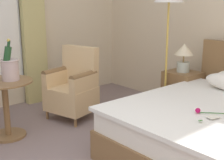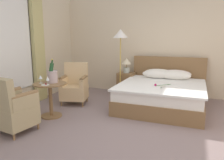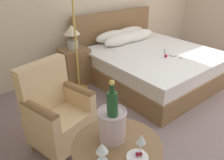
{
  "view_description": "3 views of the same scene",
  "coord_description": "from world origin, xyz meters",
  "views": [
    {
      "loc": [
        1.67,
        -1.27,
        1.55
      ],
      "look_at": [
        -1.04,
        1.09,
        0.65
      ],
      "focal_mm": 50.0,
      "sensor_mm": 36.0,
      "label": 1
    },
    {
      "loc": [
        0.92,
        -3.38,
        1.56
      ],
      "look_at": [
        -0.74,
        0.87,
        0.66
      ],
      "focal_mm": 35.0,
      "sensor_mm": 36.0,
      "label": 2
    },
    {
      "loc": [
        -2.47,
        -0.83,
        1.79
      ],
      "look_at": [
        -0.97,
        1.02,
        0.56
      ],
      "focal_mm": 35.0,
      "sensor_mm": 36.0,
      "label": 3
    }
  ],
  "objects": [
    {
      "name": "snack_plate",
      "position": [
        -1.69,
        -0.13,
        0.69
      ],
      "size": [
        0.15,
        0.15,
        0.04
      ],
      "color": "white",
      "rests_on": "side_table_round"
    },
    {
      "name": "nightstand",
      "position": [
        -0.83,
        2.19,
        0.31
      ],
      "size": [
        0.47,
        0.39,
        0.62
      ],
      "color": "brown",
      "rests_on": "ground"
    },
    {
      "name": "champagne_bucket",
      "position": [
        -1.7,
        0.12,
        0.83
      ],
      "size": [
        0.21,
        0.21,
        0.47
      ],
      "color": "#C0A8A8",
      "rests_on": "side_table_round"
    },
    {
      "name": "wine_glass_near_bucket",
      "position": [
        -1.89,
        -0.01,
        0.79
      ],
      "size": [
        0.08,
        0.08,
        0.16
      ],
      "color": "white",
      "rests_on": "side_table_round"
    },
    {
      "name": "bedside_lamp",
      "position": [
        -0.83,
        2.19,
        0.86
      ],
      "size": [
        0.26,
        0.26,
        0.38
      ],
      "color": "#AFB7AC",
      "rests_on": "nightstand"
    },
    {
      "name": "ground_plane",
      "position": [
        0.0,
        0.0,
        0.0
      ],
      "size": [
        7.08,
        7.08,
        0.0
      ],
      "primitive_type": "plane",
      "color": "gray"
    },
    {
      "name": "bed",
      "position": [
        0.24,
        1.53,
        0.32
      ],
      "size": [
        1.86,
        2.05,
        1.06
      ],
      "color": "brown",
      "rests_on": "ground"
    },
    {
      "name": "armchair_by_window",
      "position": [
        -1.74,
        0.99,
        0.42
      ],
      "size": [
        0.69,
        0.65,
        0.97
      ],
      "color": "brown",
      "rests_on": "ground"
    },
    {
      "name": "wine_glass_near_edge",
      "position": [
        -1.64,
        -0.11,
        0.79
      ],
      "size": [
        0.06,
        0.06,
        0.16
      ],
      "color": "white",
      "rests_on": "side_table_round"
    }
  ]
}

